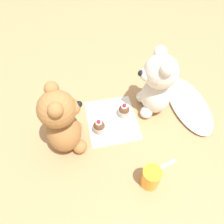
% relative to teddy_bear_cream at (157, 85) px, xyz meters
% --- Properties ---
extents(ground_plane, '(4.00, 4.00, 0.00)m').
position_rel_teddy_bear_cream_xyz_m(ground_plane, '(0.03, -0.19, -0.14)').
color(ground_plane, tan).
extents(knitted_placemat, '(0.24, 0.20, 0.01)m').
position_rel_teddy_bear_cream_xyz_m(knitted_placemat, '(0.03, -0.19, -0.14)').
color(knitted_placemat, silver).
rests_on(knitted_placemat, ground_plane).
extents(tulle_cloth, '(0.34, 0.16, 0.02)m').
position_rel_teddy_bear_cream_xyz_m(tulle_cloth, '(0.02, 0.16, -0.13)').
color(tulle_cloth, white).
rests_on(tulle_cloth, ground_plane).
extents(teddy_bear_cream, '(0.15, 0.15, 0.28)m').
position_rel_teddy_bear_cream_xyz_m(teddy_bear_cream, '(0.00, 0.00, 0.00)').
color(teddy_bear_cream, silver).
rests_on(teddy_bear_cream, ground_plane).
extents(teddy_bear_tan, '(0.15, 0.15, 0.28)m').
position_rel_teddy_bear_cream_xyz_m(teddy_bear_tan, '(0.10, -0.38, -0.01)').
color(teddy_bear_tan, '#A3703D').
rests_on(teddy_bear_tan, ground_plane).
extents(cupcake_near_cream_bear, '(0.05, 0.05, 0.07)m').
position_rel_teddy_bear_cream_xyz_m(cupcake_near_cream_bear, '(0.01, -0.13, -0.11)').
color(cupcake_near_cream_bear, '#B2ADA3').
rests_on(cupcake_near_cream_bear, knitted_placemat).
extents(cupcake_near_tan_bear, '(0.05, 0.05, 0.06)m').
position_rel_teddy_bear_cream_xyz_m(cupcake_near_tan_bear, '(0.07, -0.25, -0.11)').
color(cupcake_near_tan_bear, '#B2ADA3').
rests_on(cupcake_near_tan_bear, knitted_placemat).
extents(juice_glass, '(0.06, 0.06, 0.09)m').
position_rel_teddy_bear_cream_xyz_m(juice_glass, '(0.32, -0.12, -0.10)').
color(juice_glass, orange).
rests_on(juice_glass, ground_plane).
extents(teaspoon, '(0.04, 0.12, 0.01)m').
position_rel_teddy_bear_cream_xyz_m(teaspoon, '(0.28, -0.05, -0.14)').
color(teaspoon, silver).
rests_on(teaspoon, ground_plane).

